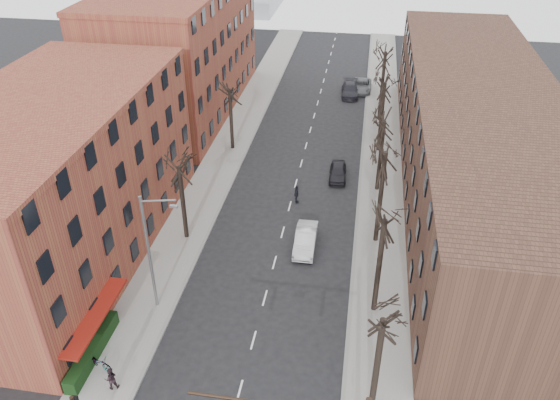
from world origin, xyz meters
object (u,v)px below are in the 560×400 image
at_px(parked_car_near, 338,172).
at_px(parked_car_mid, 350,90).
at_px(silver_sedan, 306,239).
at_px(bicycle, 98,362).

height_order(parked_car_near, parked_car_mid, parked_car_mid).
height_order(silver_sedan, parked_car_near, silver_sedan).
bearing_deg(parked_car_near, bicycle, -118.29).
relative_size(parked_car_mid, bicycle, 2.66).
height_order(parked_car_near, bicycle, parked_car_near).
bearing_deg(silver_sedan, bicycle, -128.53).
bearing_deg(parked_car_mid, silver_sedan, -96.67).
relative_size(silver_sedan, parked_car_near, 1.15).
relative_size(parked_car_near, bicycle, 2.07).
distance_m(silver_sedan, bicycle, 17.80).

